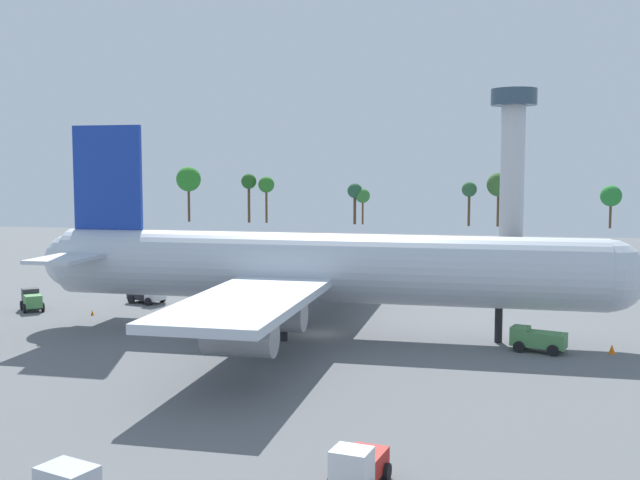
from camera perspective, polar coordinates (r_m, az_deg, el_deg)
ground_plane at (r=74.29m, az=0.00°, el=-7.03°), size 234.19×234.19×0.00m
cargo_airplane at (r=73.21m, az=-0.05°, el=-2.15°), size 58.55×52.20×20.29m
cargo_loader at (r=69.56m, az=15.94°, el=-7.13°), size 4.97×3.29×2.09m
maintenance_van at (r=39.55m, az=2.87°, el=-16.53°), size 2.86×4.33×2.35m
baggage_tug at (r=92.10m, az=-20.75°, el=-4.19°), size 3.83×3.93×2.38m
fuel_truck at (r=103.24m, az=-12.90°, el=-3.08°), size 4.34×3.75×2.20m
catering_truck at (r=93.12m, az=-12.73°, el=-3.88°), size 4.78×3.67×2.52m
safety_cone_nose at (r=71.00m, az=20.99°, el=-7.62°), size 0.58×0.58×0.82m
safety_cone_tail at (r=87.14m, az=-16.66°, el=-5.23°), size 0.39×0.39×0.56m
control_tower at (r=183.04m, az=14.22°, el=6.60°), size 10.47×10.47×34.35m
tree_line_backdrop at (r=219.39m, az=6.67°, el=4.03°), size 140.84×7.50×16.72m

